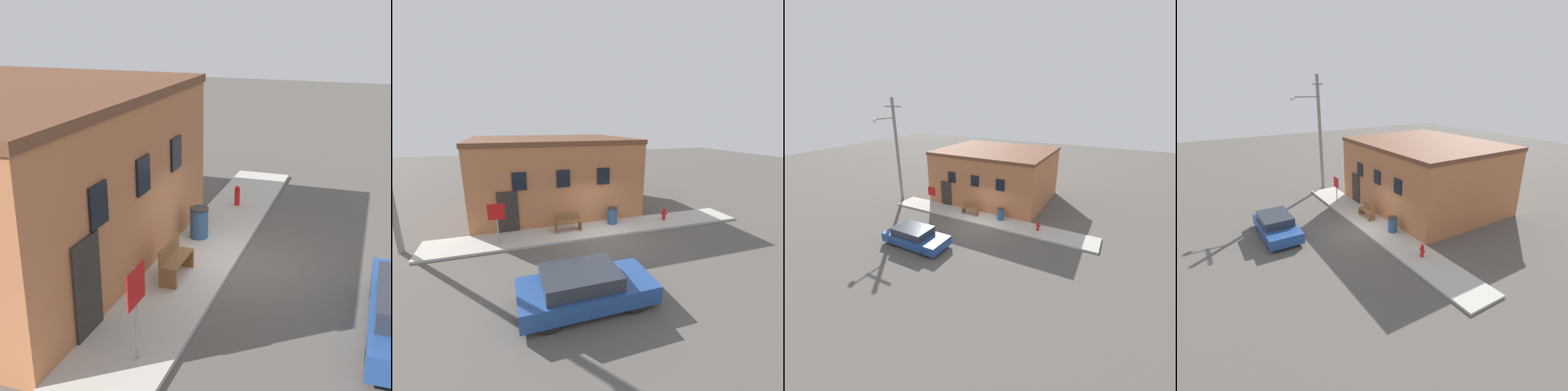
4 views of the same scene
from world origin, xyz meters
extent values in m
plane|color=#56514C|center=(0.00, 0.00, 0.00)|extent=(80.00, 80.00, 0.00)
cube|color=#BCB7AD|center=(0.00, 1.01, 0.06)|extent=(16.46, 2.02, 0.11)
cube|color=#B26B42|center=(-1.45, 5.95, 2.16)|extent=(9.49, 7.86, 4.32)
cube|color=brown|center=(-1.45, 5.95, 4.44)|extent=(9.59, 7.96, 0.24)
cube|color=black|center=(-3.67, 1.99, 2.68)|extent=(0.70, 0.08, 0.90)
cube|color=black|center=(-1.45, 1.99, 2.68)|extent=(0.70, 0.08, 0.90)
cube|color=black|center=(0.76, 1.99, 2.68)|extent=(0.70, 0.08, 0.90)
cube|color=#2D2823|center=(-4.30, 1.99, 1.10)|extent=(1.00, 0.08, 2.20)
cylinder|color=red|center=(4.15, 1.08, 0.39)|extent=(0.18, 0.18, 0.55)
sphere|color=red|center=(4.15, 1.08, 0.71)|extent=(0.16, 0.16, 0.16)
cylinder|color=red|center=(4.01, 1.08, 0.47)|extent=(0.10, 0.08, 0.08)
cylinder|color=red|center=(4.29, 1.08, 0.47)|extent=(0.10, 0.08, 0.08)
cylinder|color=gray|center=(-4.81, 0.68, 1.07)|extent=(0.06, 0.06, 1.90)
cube|color=red|center=(-4.81, 0.66, 1.65)|extent=(0.73, 0.02, 0.73)
cube|color=brown|center=(-2.05, 1.16, 0.35)|extent=(0.08, 0.44, 0.47)
cube|color=brown|center=(-0.81, 1.16, 0.35)|extent=(0.08, 0.44, 0.47)
cube|color=brown|center=(-1.43, 1.16, 0.61)|extent=(1.32, 0.44, 0.04)
cube|color=brown|center=(-1.43, 1.36, 0.83)|extent=(1.32, 0.04, 0.39)
cylinder|color=#2D517F|center=(1.11, 1.42, 0.54)|extent=(0.53, 0.53, 0.85)
cylinder|color=#2D2D2D|center=(1.11, 1.42, 0.99)|extent=(0.55, 0.55, 0.06)
cylinder|color=gray|center=(-8.86, 1.31, 4.47)|extent=(0.26, 0.26, 8.94)
cylinder|color=gray|center=(-8.86, 0.29, 7.33)|extent=(0.09, 2.04, 0.09)
sphere|color=silver|center=(-8.86, -0.74, 7.23)|extent=(0.32, 0.32, 0.32)
cube|color=gray|center=(-8.86, 1.31, 8.22)|extent=(1.80, 0.10, 0.10)
cylinder|color=black|center=(-0.89, -3.52, 0.32)|extent=(0.64, 0.20, 0.64)
cylinder|color=black|center=(-0.89, -5.16, 0.32)|extent=(0.64, 0.20, 0.64)
cylinder|color=black|center=(-3.48, -3.52, 0.32)|extent=(0.64, 0.20, 0.64)
cylinder|color=black|center=(-3.48, -5.16, 0.32)|extent=(0.64, 0.20, 0.64)
cube|color=#23478C|center=(-2.19, -4.34, 0.46)|extent=(4.17, 1.83, 0.57)
cube|color=#282D38|center=(-2.40, -4.34, 0.97)|extent=(2.29, 1.61, 0.45)
camera|label=1|loc=(-12.80, -3.20, 6.42)|focal=50.00mm
camera|label=2|loc=(-4.28, -10.99, 5.41)|focal=24.00mm
camera|label=3|loc=(8.41, -15.27, 8.86)|focal=24.00mm
camera|label=4|loc=(14.12, -7.94, 8.14)|focal=28.00mm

